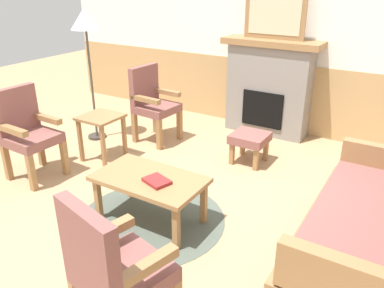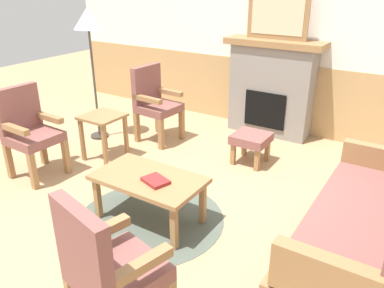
{
  "view_description": "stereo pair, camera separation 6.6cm",
  "coord_description": "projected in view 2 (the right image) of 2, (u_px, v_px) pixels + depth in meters",
  "views": [
    {
      "loc": [
        1.79,
        -2.57,
        2.05
      ],
      "look_at": [
        0.0,
        0.35,
        0.55
      ],
      "focal_mm": 36.42,
      "sensor_mm": 36.0,
      "label": 1
    },
    {
      "loc": [
        1.84,
        -2.54,
        2.05
      ],
      "look_at": [
        0.0,
        0.35,
        0.55
      ],
      "focal_mm": 36.42,
      "sensor_mm": 36.0,
      "label": 2
    }
  ],
  "objects": [
    {
      "name": "coffee_table",
      "position": [
        149.0,
        182.0,
        3.39
      ],
      "size": [
        0.96,
        0.56,
        0.44
      ],
      "color": "olive",
      "rests_on": "ground_plane"
    },
    {
      "name": "ground_plane",
      "position": [
        172.0,
        209.0,
        3.69
      ],
      "size": [
        14.0,
        14.0,
        0.0
      ],
      "primitive_type": "plane",
      "color": "tan"
    },
    {
      "name": "wall_back",
      "position": [
        283.0,
        35.0,
        5.17
      ],
      "size": [
        7.2,
        0.14,
        2.7
      ],
      "color": "white",
      "rests_on": "ground_plane"
    },
    {
      "name": "side_table",
      "position": [
        103.0,
        124.0,
        4.55
      ],
      "size": [
        0.44,
        0.44,
        0.55
      ],
      "color": "olive",
      "rests_on": "ground_plane"
    },
    {
      "name": "floor_lamp_by_chairs",
      "position": [
        89.0,
        27.0,
        4.77
      ],
      "size": [
        0.36,
        0.36,
        1.68
      ],
      "color": "#332D28",
      "rests_on": "ground_plane"
    },
    {
      "name": "book_on_table",
      "position": [
        156.0,
        181.0,
        3.27
      ],
      "size": [
        0.26,
        0.22,
        0.03
      ],
      "primitive_type": "cube",
      "rotation": [
        0.0,
        0.0,
        -0.31
      ],
      "color": "maroon",
      "rests_on": "coffee_table"
    },
    {
      "name": "couch",
      "position": [
        362.0,
        225.0,
        2.79
      ],
      "size": [
        0.7,
        1.8,
        0.98
      ],
      "color": "olive",
      "rests_on": "ground_plane"
    },
    {
      "name": "armchair_front_left",
      "position": [
        107.0,
        267.0,
        2.19
      ],
      "size": [
        0.58,
        0.58,
        0.98
      ],
      "color": "olive",
      "rests_on": "ground_plane"
    },
    {
      "name": "framed_picture",
      "position": [
        278.0,
        17.0,
        4.88
      ],
      "size": [
        0.8,
        0.04,
        0.56
      ],
      "color": "olive",
      "rests_on": "fireplace"
    },
    {
      "name": "footstool",
      "position": [
        251.0,
        140.0,
        4.5
      ],
      "size": [
        0.4,
        0.4,
        0.36
      ],
      "color": "olive",
      "rests_on": "ground_plane"
    },
    {
      "name": "armchair_by_window_left",
      "position": [
        29.0,
        129.0,
        4.15
      ],
      "size": [
        0.49,
        0.49,
        0.98
      ],
      "color": "olive",
      "rests_on": "ground_plane"
    },
    {
      "name": "armchair_near_fireplace",
      "position": [
        154.0,
        100.0,
        5.06
      ],
      "size": [
        0.51,
        0.51,
        0.98
      ],
      "color": "olive",
      "rests_on": "ground_plane"
    },
    {
      "name": "fireplace",
      "position": [
        272.0,
        87.0,
        5.24
      ],
      "size": [
        1.3,
        0.44,
        1.28
      ],
      "color": "gray",
      "rests_on": "ground_plane"
    },
    {
      "name": "round_rug",
      "position": [
        151.0,
        219.0,
        3.54
      ],
      "size": [
        1.34,
        1.34,
        0.01
      ],
      "primitive_type": "cylinder",
      "color": "#4C564C",
      "rests_on": "ground_plane"
    }
  ]
}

